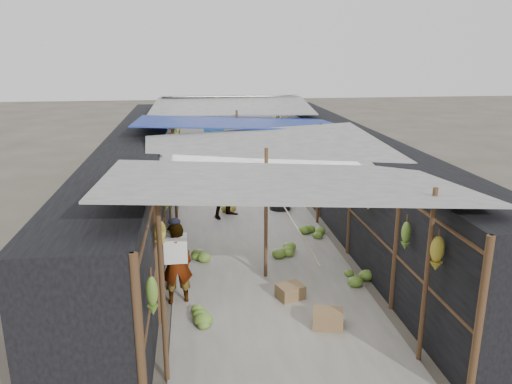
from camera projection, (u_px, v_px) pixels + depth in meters
name	position (u px, v px, depth m)	size (l,w,h in m)	color
ground	(297.00, 370.00, 7.03)	(80.00, 80.00, 0.00)	#6B6356
aisle_slab	(246.00, 219.00, 13.22)	(3.60, 16.00, 0.02)	#9E998E
stall_left	(140.00, 181.00, 12.58)	(1.40, 15.00, 2.30)	black
stall_right	(347.00, 174.00, 13.24)	(1.40, 15.00, 2.30)	black
crate_near	(328.00, 319.00, 8.06)	(0.48, 0.38, 0.29)	#956F4C
crate_mid	(290.00, 292.00, 8.99)	(0.45, 0.36, 0.27)	#956F4C
crate_back	(215.00, 166.00, 18.63)	(0.48, 0.39, 0.31)	#956F4C
black_basin	(280.00, 206.00, 14.04)	(0.59, 0.59, 0.18)	black
vendor_elderly	(176.00, 263.00, 8.70)	(0.55, 0.36, 1.51)	silver
shopper_blue	(229.00, 184.00, 13.22)	(0.88, 0.69, 1.81)	navy
vendor_seated	(258.00, 165.00, 17.22)	(0.66, 0.38, 1.02)	#47423E
market_canopy	(245.00, 127.00, 12.91)	(5.62, 15.20, 2.77)	brown
hanging_bananas	(247.00, 157.00, 12.72)	(3.96, 14.14, 0.86)	olive
floor_bananas	(252.00, 217.00, 12.95)	(3.96, 10.01, 0.33)	olive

